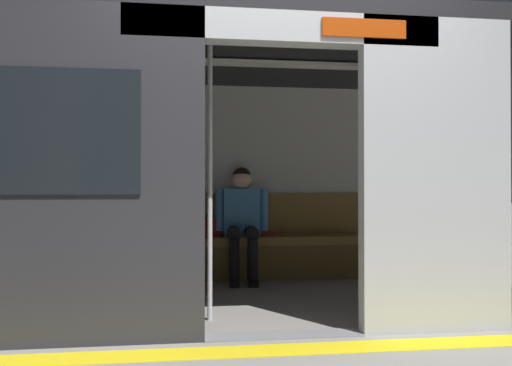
{
  "coord_description": "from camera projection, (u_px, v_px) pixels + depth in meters",
  "views": [
    {
      "loc": [
        0.66,
        3.44,
        0.95
      ],
      "look_at": [
        0.01,
        -1.25,
        1.0
      ],
      "focal_mm": 37.93,
      "sensor_mm": 36.0,
      "label": 1
    }
  ],
  "objects": [
    {
      "name": "person_seated",
      "position": [
        242.0,
        215.0,
        5.63
      ],
      "size": [
        0.55,
        0.69,
        1.18
      ],
      "color": "#4C8CC6",
      "rests_on": "ground_plane"
    },
    {
      "name": "grab_pole_door",
      "position": [
        210.0,
        177.0,
        3.9
      ],
      "size": [
        0.04,
        0.04,
        2.07
      ],
      "primitive_type": "cylinder",
      "color": "silver",
      "rests_on": "ground_plane"
    },
    {
      "name": "train_car",
      "position": [
        250.0,
        129.0,
        4.68
      ],
      "size": [
        6.4,
        2.73,
        2.21
      ],
      "color": "silver",
      "rests_on": "ground_plane"
    },
    {
      "name": "bench_seat",
      "position": [
        244.0,
        246.0,
        5.69
      ],
      "size": [
        2.63,
        0.44,
        0.45
      ],
      "color": "olive",
      "rests_on": "ground_plane"
    },
    {
      "name": "platform_edge_strip",
      "position": [
        293.0,
        349.0,
        3.19
      ],
      "size": [
        8.0,
        0.24,
        0.01
      ],
      "primitive_type": "cube",
      "color": "yellow",
      "rests_on": "ground_plane"
    },
    {
      "name": "ground_plane",
      "position": [
        284.0,
        336.0,
        3.49
      ],
      "size": [
        60.0,
        60.0,
        0.0
      ],
      "primitive_type": "plane",
      "color": "gray"
    },
    {
      "name": "handbag",
      "position": [
        207.0,
        228.0,
        5.71
      ],
      "size": [
        0.26,
        0.15,
        0.17
      ],
      "color": "maroon",
      "rests_on": "bench_seat"
    },
    {
      "name": "book",
      "position": [
        272.0,
        234.0,
        5.8
      ],
      "size": [
        0.2,
        0.25,
        0.03
      ],
      "primitive_type": "cube",
      "rotation": [
        0.0,
        0.0,
        -0.24
      ],
      "color": "#B22D2D",
      "rests_on": "bench_seat"
    }
  ]
}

